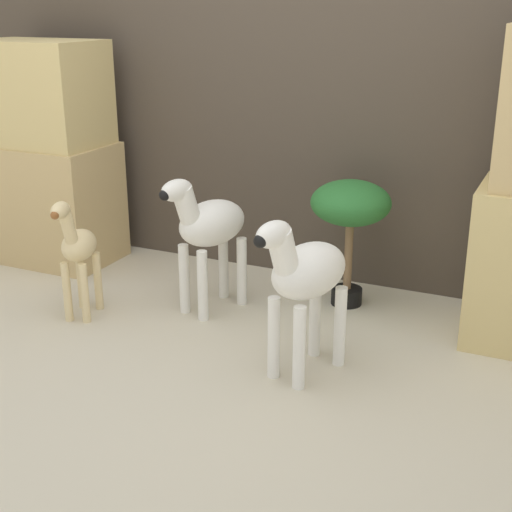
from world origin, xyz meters
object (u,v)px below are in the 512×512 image
(zebra_left, at_px, (208,227))
(potted_palm_front, at_px, (351,209))
(giraffe_figurine, at_px, (77,250))
(zebra_right, at_px, (305,276))

(zebra_left, distance_m, potted_palm_front, 0.65)
(giraffe_figurine, distance_m, potted_palm_front, 1.24)
(zebra_right, bearing_deg, giraffe_figurine, 176.26)
(giraffe_figurine, relative_size, potted_palm_front, 0.96)
(zebra_left, xyz_separation_m, potted_palm_front, (0.56, 0.33, 0.06))
(zebra_left, bearing_deg, potted_palm_front, 30.30)
(zebra_right, xyz_separation_m, zebra_left, (-0.61, 0.39, 0.00))
(zebra_right, relative_size, zebra_left, 1.00)
(zebra_right, height_order, zebra_left, same)
(giraffe_figurine, bearing_deg, zebra_left, 32.57)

